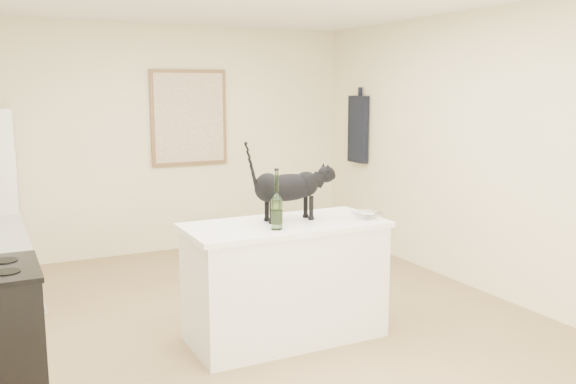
# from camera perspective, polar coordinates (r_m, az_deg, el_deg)

# --- Properties ---
(floor) EXTENTS (5.50, 5.50, 0.00)m
(floor) POSITION_cam_1_polar(r_m,az_deg,el_deg) (4.99, -2.37, -12.66)
(floor) COLOR #91784D
(floor) RESTS_ON ground
(wall_back) EXTENTS (4.50, 0.00, 4.50)m
(wall_back) POSITION_cam_1_polar(r_m,az_deg,el_deg) (7.24, -11.42, 4.74)
(wall_back) COLOR beige
(wall_back) RESTS_ON ground
(wall_front) EXTENTS (4.50, 0.00, 4.50)m
(wall_front) POSITION_cam_1_polar(r_m,az_deg,el_deg) (2.46, 24.80, -5.15)
(wall_front) COLOR beige
(wall_front) RESTS_ON ground
(wall_right) EXTENTS (0.00, 5.50, 5.50)m
(wall_right) POSITION_cam_1_polar(r_m,az_deg,el_deg) (5.93, 17.82, 3.44)
(wall_right) COLOR beige
(wall_right) RESTS_ON ground
(island_base) EXTENTS (1.44, 0.67, 0.86)m
(island_base) POSITION_cam_1_polar(r_m,az_deg,el_deg) (4.71, -0.28, -8.44)
(island_base) COLOR white
(island_base) RESTS_ON floor
(island_top) EXTENTS (1.50, 0.70, 0.04)m
(island_top) POSITION_cam_1_polar(r_m,az_deg,el_deg) (4.59, -0.28, -3.09)
(island_top) COLOR white
(island_top) RESTS_ON island_base
(artwork_frame) EXTENTS (0.90, 0.03, 1.10)m
(artwork_frame) POSITION_cam_1_polar(r_m,az_deg,el_deg) (7.28, -9.13, 6.80)
(artwork_frame) COLOR brown
(artwork_frame) RESTS_ON wall_back
(artwork_canvas) EXTENTS (0.82, 0.00, 1.02)m
(artwork_canvas) POSITION_cam_1_polar(r_m,az_deg,el_deg) (7.26, -9.09, 6.80)
(artwork_canvas) COLOR beige
(artwork_canvas) RESTS_ON wall_back
(hanging_garment) EXTENTS (0.08, 0.34, 0.80)m
(hanging_garment) POSITION_cam_1_polar(r_m,az_deg,el_deg) (7.49, 6.50, 5.78)
(hanging_garment) COLOR black
(hanging_garment) RESTS_ON wall_right
(black_cat) EXTENTS (0.65, 0.22, 0.45)m
(black_cat) POSITION_cam_1_polar(r_m,az_deg,el_deg) (4.61, -0.02, 0.09)
(black_cat) COLOR black
(black_cat) RESTS_ON island_top
(wine_bottle) EXTENTS (0.11, 0.11, 0.38)m
(wine_bottle) POSITION_cam_1_polar(r_m,az_deg,el_deg) (4.33, -1.05, -1.01)
(wine_bottle) COLOR #326227
(wine_bottle) RESTS_ON island_top
(glass_bowl) EXTENTS (0.24, 0.24, 0.05)m
(glass_bowl) POSITION_cam_1_polar(r_m,az_deg,el_deg) (4.76, 7.34, -2.14)
(glass_bowl) COLOR white
(glass_bowl) RESTS_ON island_top
(fridge_paper) EXTENTS (0.02, 0.12, 0.16)m
(fridge_paper) POSITION_cam_1_polar(r_m,az_deg,el_deg) (6.65, -24.03, 2.83)
(fridge_paper) COLOR silver
(fridge_paper) RESTS_ON fridge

